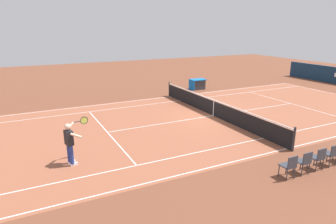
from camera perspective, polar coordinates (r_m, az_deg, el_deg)
ground_plane at (r=17.77m, az=8.71°, el=-0.70°), size 60.00×60.00×0.00m
court_slab at (r=17.77m, az=8.71°, el=-0.70°), size 24.20×11.40×0.00m
court_line_markings at (r=17.77m, az=8.71°, el=-0.69°), size 23.85×11.05×0.01m
tennis_net at (r=17.63m, az=8.78°, el=0.83°), size 0.10×11.70×1.08m
tennis_player_near at (r=11.78m, az=-18.33°, el=-5.44°), size 1.01×0.84×1.70m
tennis_ball at (r=19.37m, az=6.44°, el=0.90°), size 0.07×0.07×0.07m
spectator_chair_3 at (r=12.79m, az=28.92°, el=-6.96°), size 0.44×0.44×0.88m
spectator_chair_4 at (r=12.22m, az=26.93°, el=-7.72°), size 0.44×0.44×0.88m
spectator_chair_5 at (r=11.67m, az=24.73°, el=-8.54°), size 0.44×0.44×0.88m
spectator_chair_6 at (r=11.14m, az=22.31°, el=-9.42°), size 0.44×0.44×0.88m
equipment_cart_tarped at (r=25.00m, az=5.67°, el=5.35°), size 1.25×0.84×0.85m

